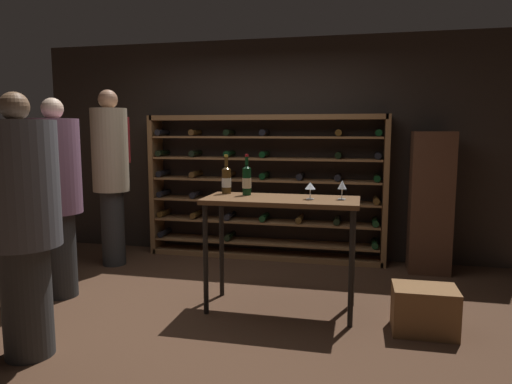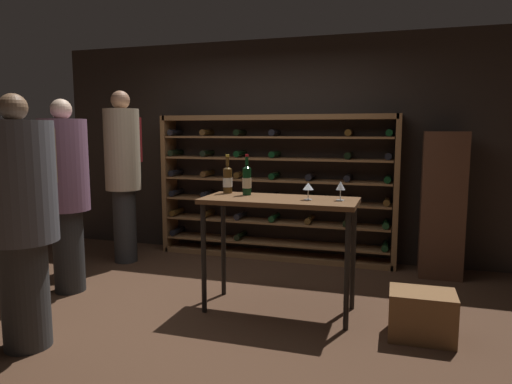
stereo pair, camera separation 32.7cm
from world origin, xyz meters
name	(u,v)px [view 1 (the left image)]	position (x,y,z in m)	size (l,w,h in m)	color
ground_plane	(223,309)	(0.00, 0.00, 0.00)	(9.90, 9.90, 0.00)	#472D1E
back_wall	(267,149)	(0.00, 1.95, 1.33)	(5.92, 0.10, 2.66)	black
wine_rack	(264,188)	(0.01, 1.74, 0.87)	(2.90, 0.32, 1.74)	brown
tasting_table	(281,212)	(0.50, 0.10, 0.87)	(1.31, 0.56, 0.99)	brown
person_guest_khaki	(111,169)	(-1.65, 1.04, 1.12)	(0.41, 0.41, 2.02)	#2A2A2A
person_guest_blue_shirt	(57,189)	(-1.58, -0.02, 1.02)	(0.44, 0.45, 1.85)	#272727
person_guest_plum_blouse	(21,215)	(-1.07, -1.11, 0.99)	(0.51, 0.51, 1.81)	#323232
wine_crate	(424,310)	(1.67, -0.11, 0.18)	(0.48, 0.34, 0.36)	brown
display_cabinet	(431,203)	(1.91, 1.57, 0.78)	(0.44, 0.36, 1.55)	#4C2D1E
wine_bottle_black_capsule	(247,180)	(0.17, 0.22, 1.12)	(0.08, 0.08, 0.36)	black
wine_bottle_amber_reserve	(226,180)	(-0.04, 0.28, 1.12)	(0.09, 0.09, 0.35)	#4C3314
wine_glass_stemmed_center	(310,186)	(0.75, 0.09, 1.10)	(0.09, 0.09, 0.14)	silver
wine_glass_stemmed_right	(342,186)	(1.01, 0.13, 1.11)	(0.07, 0.07, 0.16)	silver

